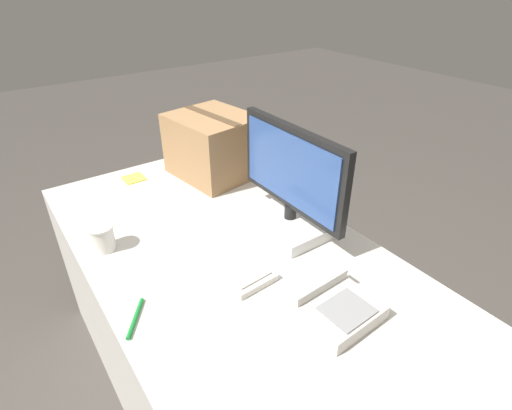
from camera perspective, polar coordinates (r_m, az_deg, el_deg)
The scene contains 9 objects.
ground_plane at distance 1.93m, azimuth -1.96°, elevation -25.24°, with size 12.00×12.00×0.00m, color #47423D.
office_desk at distance 1.63m, azimuth -2.21°, elevation -17.95°, with size 1.80×0.90×0.75m.
monitor at distance 1.44m, azimuth 5.03°, elevation 2.04°, with size 0.52×0.23×0.40m.
keyboard at distance 1.38m, azimuth -5.32°, elevation -6.66°, with size 0.46×0.18×0.03m.
desk_phone at distance 1.19m, azimuth 11.11°, elevation -13.93°, with size 0.21×0.22×0.08m.
paper_cup_left at distance 1.48m, azimuth -21.07°, elevation -4.38°, with size 0.09×0.09×0.10m.
cardboard_box at distance 1.87m, azimuth -6.12°, elevation 8.47°, with size 0.41×0.37×0.29m.
pen_marker at distance 1.21m, azimuth -16.86°, elevation -15.20°, with size 0.12×0.10×0.01m.
sticky_note_pad at distance 1.94m, azimuth -17.07°, elevation 3.65°, with size 0.09×0.09×0.01m.
Camera 1 is at (0.90, -0.57, 1.61)m, focal length 28.00 mm.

